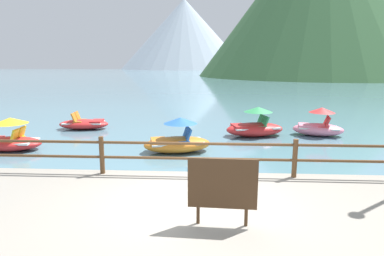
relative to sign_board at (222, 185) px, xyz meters
name	(u,v)px	position (x,y,z in m)	size (l,w,h in m)	color
ground_plane	(209,85)	(-0.55, 40.97, -1.13)	(200.00, 200.00, 0.00)	slate
dock_railing	(197,153)	(-0.55, 2.52, -0.15)	(23.92, 0.12, 0.95)	brown
sign_board	(222,185)	(0.00, 0.00, 0.00)	(1.18, 0.11, 1.19)	silver
pedal_boat_0	(9,139)	(-7.53, 5.96, -0.73)	(2.38, 1.43, 1.20)	red
pedal_boat_1	(177,141)	(-1.40, 6.08, -0.72)	(2.62, 1.80, 1.25)	orange
pedal_boat_2	(84,124)	(-6.30, 9.92, -0.88)	(2.40, 1.31, 0.82)	red
pedal_boat_4	(255,126)	(1.70, 8.86, -0.71)	(2.76, 1.86, 1.27)	red
pedal_boat_5	(318,126)	(4.47, 9.10, -0.72)	(2.31, 1.55, 1.24)	pink
distant_peak	(184,34)	(-12.59, 147.22, 14.12)	(56.87, 56.87, 30.50)	#9EADBC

